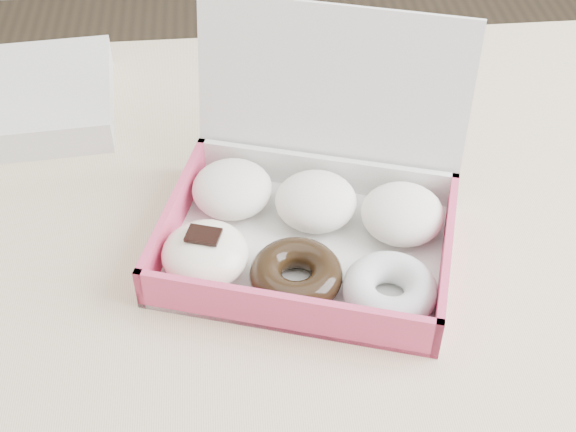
{
  "coord_description": "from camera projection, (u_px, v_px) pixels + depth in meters",
  "views": [
    {
      "loc": [
        -0.16,
        -0.58,
        1.32
      ],
      "look_at": [
        -0.11,
        -0.02,
        0.8
      ],
      "focal_mm": 50.0,
      "sensor_mm": 36.0,
      "label": 1
    }
  ],
  "objects": [
    {
      "name": "table",
      "position": [
        385.0,
        283.0,
        0.87
      ],
      "size": [
        1.2,
        0.8,
        0.75
      ],
      "color": "tan",
      "rests_on": "ground"
    },
    {
      "name": "donut_box",
      "position": [
        307.0,
        219.0,
        0.78
      ],
      "size": [
        0.34,
        0.31,
        0.2
      ],
      "rotation": [
        0.0,
        0.0,
        -0.31
      ],
      "color": "white",
      "rests_on": "table"
    },
    {
      "name": "newspapers",
      "position": [
        7.0,
        100.0,
        0.95
      ],
      "size": [
        0.26,
        0.22,
        0.04
      ],
      "primitive_type": "cube",
      "rotation": [
        0.0,
        0.0,
        0.08
      ],
      "color": "silver",
      "rests_on": "table"
    }
  ]
}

